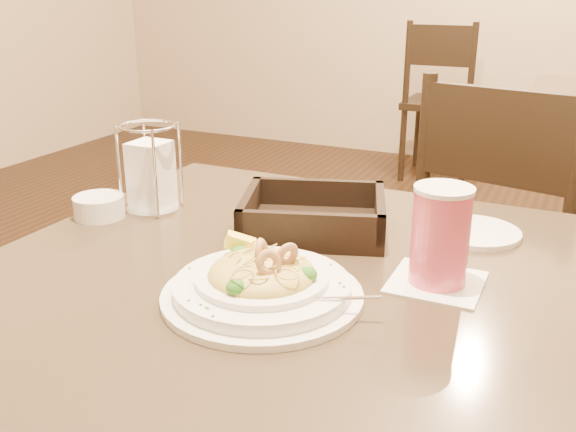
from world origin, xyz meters
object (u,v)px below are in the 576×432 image
at_px(drink_glass, 440,237).
at_px(butter_ramekin, 99,207).
at_px(pasta_bowl, 262,283).
at_px(napkin_caddy, 151,173).
at_px(dining_chair_far, 441,97).
at_px(side_plate, 475,232).
at_px(bread_basket, 314,219).
at_px(dining_chair_near, 503,241).
at_px(main_table, 283,402).

distance_m(drink_glass, butter_ramekin, 0.62).
distance_m(pasta_bowl, napkin_caddy, 0.42).
relative_size(dining_chair_far, side_plate, 6.16).
xyz_separation_m(dining_chair_far, side_plate, (0.65, -2.75, 0.24)).
bearing_deg(drink_glass, dining_chair_far, 102.12).
bearing_deg(pasta_bowl, drink_glass, 36.36).
relative_size(pasta_bowl, napkin_caddy, 1.83).
height_order(pasta_bowl, bread_basket, pasta_bowl).
bearing_deg(butter_ramekin, bread_basket, 14.59).
xyz_separation_m(pasta_bowl, butter_ramekin, (-0.41, 0.16, -0.00)).
distance_m(dining_chair_far, butter_ramekin, 2.96).
bearing_deg(butter_ramekin, drink_glass, -0.98).
relative_size(dining_chair_near, drink_glass, 6.50).
distance_m(dining_chair_far, bread_basket, 2.89).
bearing_deg(side_plate, dining_chair_far, 103.35).
xyz_separation_m(main_table, bread_basket, (-0.02, 0.17, 0.25)).
bearing_deg(napkin_caddy, dining_chair_near, 52.08).
distance_m(dining_chair_far, pasta_bowl, 3.15).
height_order(dining_chair_near, dining_chair_far, same).
bearing_deg(side_plate, pasta_bowl, -121.11).
bearing_deg(dining_chair_far, napkin_caddy, 91.09).
relative_size(dining_chair_near, side_plate, 6.16).
relative_size(main_table, pasta_bowl, 3.00).
height_order(side_plate, butter_ramekin, butter_ramekin).
height_order(drink_glass, napkin_caddy, napkin_caddy).
relative_size(dining_chair_near, bread_basket, 3.26).
xyz_separation_m(dining_chair_near, drink_glass, (-0.01, -0.81, 0.31)).
relative_size(dining_chair_far, drink_glass, 6.50).
relative_size(bread_basket, butter_ramekin, 3.16).
height_order(dining_chair_near, pasta_bowl, dining_chair_near).
distance_m(pasta_bowl, drink_glass, 0.25).
height_order(bread_basket, butter_ramekin, bread_basket).
relative_size(drink_glass, bread_basket, 0.50).
bearing_deg(pasta_bowl, butter_ramekin, 159.08).
distance_m(pasta_bowl, bread_basket, 0.26).
relative_size(main_table, dining_chair_far, 0.97).
relative_size(dining_chair_near, butter_ramekin, 10.30).
bearing_deg(side_plate, dining_chair_near, 90.73).
relative_size(bread_basket, napkin_caddy, 1.75).
height_order(bread_basket, side_plate, bread_basket).
height_order(dining_chair_far, butter_ramekin, dining_chair_far).
xyz_separation_m(dining_chair_near, bread_basket, (-0.24, -0.70, 0.26)).
distance_m(bread_basket, napkin_caddy, 0.32).
bearing_deg(dining_chair_near, butter_ramekin, 64.05).
height_order(dining_chair_near, side_plate, dining_chair_near).
relative_size(dining_chair_far, butter_ramekin, 10.30).
height_order(dining_chair_far, napkin_caddy, dining_chair_far).
bearing_deg(dining_chair_near, side_plate, 102.88).
xyz_separation_m(side_plate, butter_ramekin, (-0.63, -0.20, 0.02)).
relative_size(pasta_bowl, drink_glass, 2.09).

